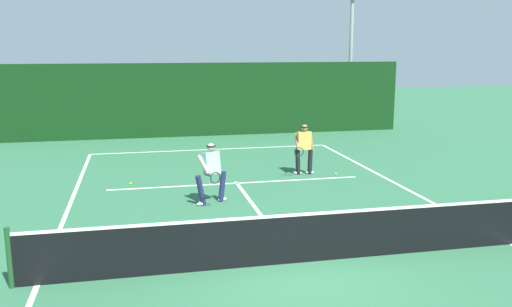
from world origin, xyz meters
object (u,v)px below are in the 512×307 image
Objects in this scene: tennis_ball at (336,174)px; light_pole at (351,43)px; player_near at (211,171)px; player_far at (304,147)px; tennis_ball_extra at (131,184)px.

light_pole is at bearing 66.12° from tennis_ball.
player_near is at bearing -125.04° from light_pole.
light_pole reaches higher than player_near.
light_pole is at bearing -150.95° from player_near.
player_far is at bearing -118.99° from light_pole.
tennis_ball_extra is at bearing -137.08° from light_pole.
player_near is at bearing -49.56° from tennis_ball_extra.
tennis_ball_extra is at bearing 178.99° from tennis_ball.
player_far reaches higher than player_near.
player_near is 4.24m from player_far.
player_near is 24.07× the size of tennis_ball_extra.
tennis_ball_extra is 0.01× the size of light_pole.
light_pole is at bearing -113.09° from player_far.
player_far reaches higher than tennis_ball.
player_far is 1.32m from tennis_ball.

